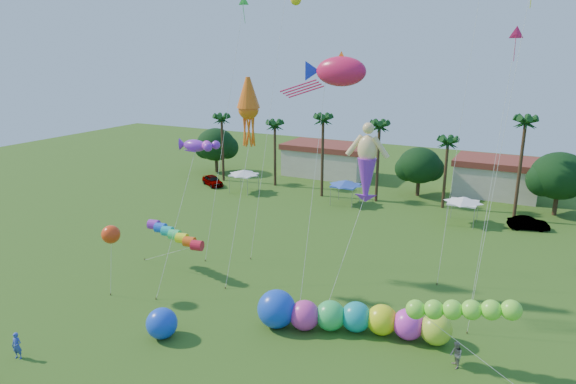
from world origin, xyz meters
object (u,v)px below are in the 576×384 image
at_px(car_a, 213,180).
at_px(spectator_a, 17,346).
at_px(blue_ball, 162,323).
at_px(spectator_b, 456,355).
at_px(caterpillar_inflatable, 345,317).
at_px(car_b, 528,223).

xyz_separation_m(car_a, spectator_a, (13.66, -39.85, 0.13)).
bearing_deg(blue_ball, spectator_a, -136.77).
height_order(spectator_b, caterpillar_inflatable, caterpillar_inflatable).
height_order(caterpillar_inflatable, blue_ball, caterpillar_inflatable).
bearing_deg(blue_ball, car_a, 120.53).
bearing_deg(spectator_a, car_b, 40.54).
bearing_deg(car_b, spectator_a, 130.13).
distance_m(spectator_a, spectator_b, 26.71).
height_order(car_a, caterpillar_inflatable, caterpillar_inflatable).
bearing_deg(caterpillar_inflatable, blue_ball, -165.81).
height_order(car_b, spectator_a, spectator_a).
height_order(car_a, car_b, car_a).
height_order(spectator_a, spectator_b, spectator_a).
bearing_deg(caterpillar_inflatable, car_a, 121.39).
distance_m(spectator_a, blue_ball, 8.69).
bearing_deg(car_b, blue_ball, 132.99).
distance_m(car_b, spectator_b, 28.95).
bearing_deg(caterpillar_inflatable, car_b, 54.40).
xyz_separation_m(spectator_b, caterpillar_inflatable, (-7.38, 0.70, 0.27)).
bearing_deg(car_a, blue_ball, -118.05).
height_order(spectator_a, caterpillar_inflatable, caterpillar_inflatable).
xyz_separation_m(spectator_a, spectator_b, (24.16, 11.39, -0.03)).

